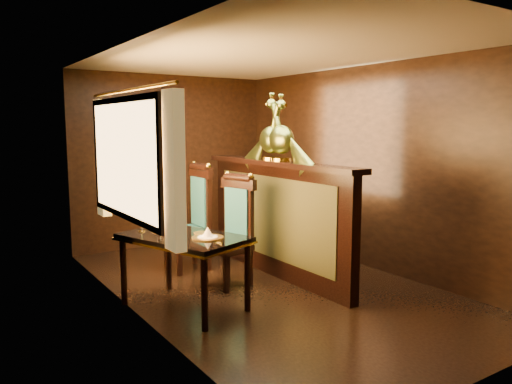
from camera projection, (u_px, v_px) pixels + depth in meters
ground at (268, 286)px, 5.51m from camera, size 5.00×5.00×0.00m
room_shell at (261, 143)px, 5.27m from camera, size 3.04×5.04×2.52m
partition at (276, 216)px, 5.84m from camera, size 0.26×2.70×1.36m
dining_table at (183, 242)px, 4.79m from camera, size 1.11×1.40×0.92m
chair_left at (234, 226)px, 5.55m from camera, size 0.54×0.56×1.25m
chair_right at (196, 214)px, 6.14m from camera, size 0.47×0.53×1.32m
peacock_left at (281, 127)px, 5.64m from camera, size 0.25×0.66×0.78m
peacock_right at (271, 128)px, 5.81m from camera, size 0.24×0.64×0.76m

